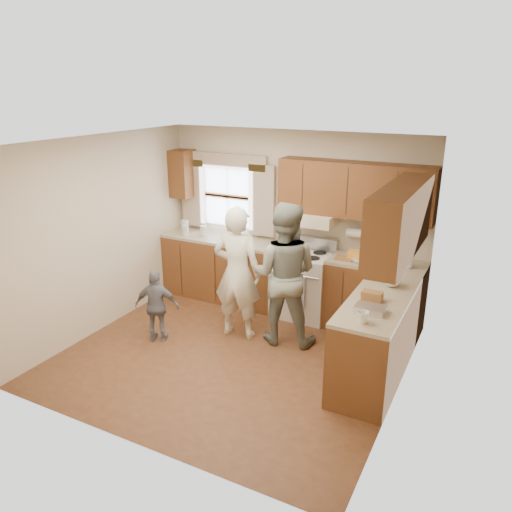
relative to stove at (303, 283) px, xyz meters
The scene contains 6 objects.
room 1.66m from the stove, 101.81° to the right, with size 3.80×3.80×3.80m.
kitchen_fixtures 0.61m from the stove, 48.92° to the right, with size 3.80×2.25×2.15m.
stove is the anchor object (origin of this frame).
woman_left 1.14m from the stove, 118.02° to the right, with size 0.62×0.41×1.70m, color silver.
woman_right 0.91m from the stove, 85.83° to the right, with size 0.86×0.67×1.78m, color #233A2C.
child 2.02m from the stove, 130.75° to the right, with size 0.55×0.23×0.94m, color slate.
Camera 1 is at (2.64, -4.54, 3.07)m, focal length 35.00 mm.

